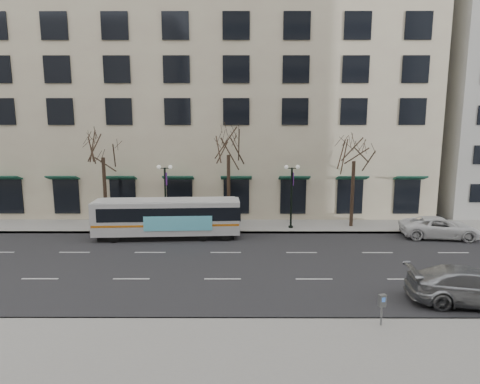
{
  "coord_description": "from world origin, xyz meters",
  "views": [
    {
      "loc": [
        1.01,
        -23.08,
        8.32
      ],
      "look_at": [
        0.94,
        2.61,
        4.0
      ],
      "focal_mm": 30.0,
      "sensor_mm": 36.0,
      "label": 1
    }
  ],
  "objects_px": {
    "lamp_post_right": "(292,193)",
    "pay_station": "(382,303)",
    "tree_far_left": "(102,145)",
    "tree_far_right": "(354,149)",
    "white_pickup": "(440,228)",
    "tree_far_mid": "(228,143)",
    "city_bus": "(168,217)",
    "lamp_post_left": "(166,193)",
    "silver_car": "(472,286)"
  },
  "relations": [
    {
      "from": "city_bus",
      "to": "lamp_post_right",
      "type": "bearing_deg",
      "value": 10.97
    },
    {
      "from": "lamp_post_left",
      "to": "pay_station",
      "type": "height_order",
      "value": "lamp_post_left"
    },
    {
      "from": "silver_car",
      "to": "pay_station",
      "type": "distance_m",
      "value": 5.58
    },
    {
      "from": "tree_far_mid",
      "to": "silver_car",
      "type": "bearing_deg",
      "value": -49.94
    },
    {
      "from": "white_pickup",
      "to": "tree_far_mid",
      "type": "bearing_deg",
      "value": 87.28
    },
    {
      "from": "lamp_post_right",
      "to": "pay_station",
      "type": "height_order",
      "value": "lamp_post_right"
    },
    {
      "from": "lamp_post_right",
      "to": "silver_car",
      "type": "bearing_deg",
      "value": -63.14
    },
    {
      "from": "tree_far_right",
      "to": "lamp_post_left",
      "type": "distance_m",
      "value": 15.4
    },
    {
      "from": "tree_far_left",
      "to": "city_bus",
      "type": "relative_size",
      "value": 0.77
    },
    {
      "from": "pay_station",
      "to": "white_pickup",
      "type": "bearing_deg",
      "value": 43.57
    },
    {
      "from": "white_pickup",
      "to": "tree_far_right",
      "type": "bearing_deg",
      "value": 71.04
    },
    {
      "from": "tree_far_left",
      "to": "lamp_post_right",
      "type": "xyz_separation_m",
      "value": [
        15.01,
        -0.6,
        -3.75
      ]
    },
    {
      "from": "lamp_post_left",
      "to": "pay_station",
      "type": "bearing_deg",
      "value": -53.36
    },
    {
      "from": "tree_far_right",
      "to": "city_bus",
      "type": "relative_size",
      "value": 0.75
    },
    {
      "from": "tree_far_left",
      "to": "lamp_post_right",
      "type": "relative_size",
      "value": 1.6
    },
    {
      "from": "lamp_post_left",
      "to": "city_bus",
      "type": "distance_m",
      "value": 2.83
    },
    {
      "from": "tree_far_right",
      "to": "pay_station",
      "type": "distance_m",
      "value": 17.58
    },
    {
      "from": "tree_far_right",
      "to": "lamp_post_right",
      "type": "bearing_deg",
      "value": -173.15
    },
    {
      "from": "lamp_post_left",
      "to": "silver_car",
      "type": "height_order",
      "value": "lamp_post_left"
    },
    {
      "from": "lamp_post_left",
      "to": "lamp_post_right",
      "type": "bearing_deg",
      "value": 0.0
    },
    {
      "from": "lamp_post_left",
      "to": "city_bus",
      "type": "height_order",
      "value": "lamp_post_left"
    },
    {
      "from": "lamp_post_right",
      "to": "city_bus",
      "type": "relative_size",
      "value": 0.48
    },
    {
      "from": "tree_far_mid",
      "to": "tree_far_right",
      "type": "relative_size",
      "value": 1.06
    },
    {
      "from": "lamp_post_right",
      "to": "white_pickup",
      "type": "relative_size",
      "value": 0.94
    },
    {
      "from": "lamp_post_right",
      "to": "pay_station",
      "type": "relative_size",
      "value": 3.92
    },
    {
      "from": "tree_far_mid",
      "to": "tree_far_left",
      "type": "bearing_deg",
      "value": -180.0
    },
    {
      "from": "tree_far_mid",
      "to": "pay_station",
      "type": "relative_size",
      "value": 6.44
    },
    {
      "from": "tree_far_mid",
      "to": "city_bus",
      "type": "distance_m",
      "value": 7.51
    },
    {
      "from": "lamp_post_left",
      "to": "white_pickup",
      "type": "bearing_deg",
      "value": -6.35
    },
    {
      "from": "tree_far_left",
      "to": "silver_car",
      "type": "height_order",
      "value": "tree_far_left"
    },
    {
      "from": "silver_car",
      "to": "white_pickup",
      "type": "relative_size",
      "value": 1.05
    },
    {
      "from": "tree_far_mid",
      "to": "lamp_post_left",
      "type": "bearing_deg",
      "value": -173.15
    },
    {
      "from": "tree_far_mid",
      "to": "city_bus",
      "type": "relative_size",
      "value": 0.79
    },
    {
      "from": "tree_far_left",
      "to": "lamp_post_right",
      "type": "distance_m",
      "value": 15.48
    },
    {
      "from": "tree_far_mid",
      "to": "silver_car",
      "type": "relative_size",
      "value": 1.47
    },
    {
      "from": "tree_far_left",
      "to": "tree_far_right",
      "type": "xyz_separation_m",
      "value": [
        20.0,
        0.0,
        -0.28
      ]
    },
    {
      "from": "lamp_post_left",
      "to": "tree_far_right",
      "type": "bearing_deg",
      "value": 2.29
    },
    {
      "from": "silver_car",
      "to": "white_pickup",
      "type": "bearing_deg",
      "value": -12.66
    },
    {
      "from": "white_pickup",
      "to": "pay_station",
      "type": "xyz_separation_m",
      "value": [
        -9.0,
        -13.53,
        0.34
      ]
    },
    {
      "from": "pay_station",
      "to": "tree_far_left",
      "type": "bearing_deg",
      "value": 122.79
    },
    {
      "from": "tree_far_mid",
      "to": "city_bus",
      "type": "bearing_deg",
      "value": -145.54
    },
    {
      "from": "tree_far_left",
      "to": "lamp_post_right",
      "type": "bearing_deg",
      "value": -2.29
    },
    {
      "from": "tree_far_left",
      "to": "city_bus",
      "type": "bearing_deg",
      "value": -28.04
    },
    {
      "from": "pay_station",
      "to": "lamp_post_left",
      "type": "bearing_deg",
      "value": 113.83
    },
    {
      "from": "tree_far_right",
      "to": "pay_station",
      "type": "relative_size",
      "value": 6.07
    },
    {
      "from": "city_bus",
      "to": "pay_station",
      "type": "distance_m",
      "value": 17.48
    },
    {
      "from": "lamp_post_left",
      "to": "pay_station",
      "type": "relative_size",
      "value": 3.92
    },
    {
      "from": "white_pickup",
      "to": "pay_station",
      "type": "height_order",
      "value": "white_pickup"
    },
    {
      "from": "tree_far_left",
      "to": "pay_station",
      "type": "height_order",
      "value": "tree_far_left"
    },
    {
      "from": "lamp_post_left",
      "to": "white_pickup",
      "type": "relative_size",
      "value": 0.94
    }
  ]
}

